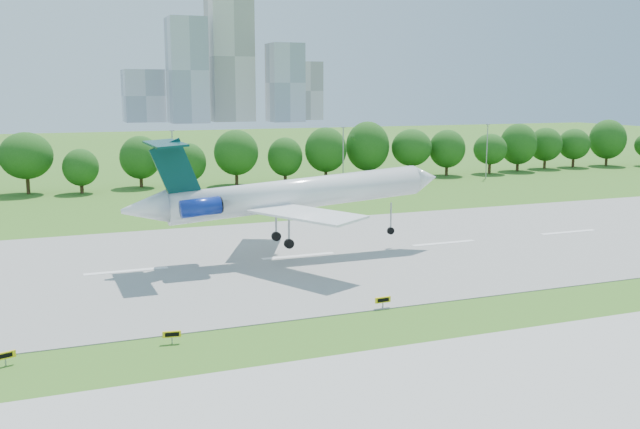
{
  "coord_description": "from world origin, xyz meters",
  "views": [
    {
      "loc": [
        -7.56,
        -53.33,
        19.66
      ],
      "look_at": [
        20.07,
        18.0,
        6.25
      ],
      "focal_mm": 40.0,
      "sensor_mm": 36.0,
      "label": 1
    }
  ],
  "objects": [
    {
      "name": "tree_line",
      "position": [
        0.0,
        92.0,
        6.19
      ],
      "size": [
        288.4,
        8.4,
        10.4
      ],
      "color": "#382314",
      "rests_on": "ground"
    },
    {
      "name": "airliner",
      "position": [
        18.12,
        24.96,
        7.63
      ],
      "size": [
        39.39,
        28.71,
        12.9
      ],
      "rotation": [
        0.0,
        -0.06,
        0.02
      ],
      "color": "white",
      "rests_on": "ground"
    },
    {
      "name": "taxi_sign_centre",
      "position": [
        -11.13,
        0.36,
        0.77
      ],
      "size": [
        1.46,
        0.63,
        1.04
      ],
      "rotation": [
        0.0,
        0.0,
        0.32
      ],
      "color": "gray",
      "rests_on": "ground"
    },
    {
      "name": "light_poles",
      "position": [
        -2.5,
        82.0,
        6.34
      ],
      "size": [
        175.9,
        0.25,
        12.19
      ],
      "color": "gray",
      "rests_on": "ground"
    },
    {
      "name": "taxi_sign_left",
      "position": [
        0.86,
        0.62,
        0.75
      ],
      "size": [
        1.46,
        0.37,
        1.02
      ],
      "rotation": [
        0.0,
        0.0,
        -0.14
      ],
      "color": "gray",
      "rests_on": "ground"
    },
    {
      "name": "ground",
      "position": [
        0.0,
        0.0,
        0.0
      ],
      "size": [
        600.0,
        600.0,
        0.0
      ],
      "primitive_type": "plane",
      "color": "#34651A",
      "rests_on": "ground"
    },
    {
      "name": "runway",
      "position": [
        0.0,
        25.0,
        0.04
      ],
      "size": [
        400.0,
        45.0,
        0.08
      ],
      "primitive_type": "cube",
      "color": "gray",
      "rests_on": "ground"
    },
    {
      "name": "taxi_sign_right",
      "position": [
        20.35,
        2.85,
        0.8
      ],
      "size": [
        1.55,
        0.25,
        1.08
      ],
      "rotation": [
        0.0,
        0.0,
        0.03
      ],
      "color": "gray",
      "rests_on": "ground"
    },
    {
      "name": "skyline",
      "position": [
        100.16,
        390.61,
        30.46
      ],
      "size": [
        127.0,
        52.0,
        80.0
      ],
      "color": "#B2B2B7",
      "rests_on": "ground"
    }
  ]
}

